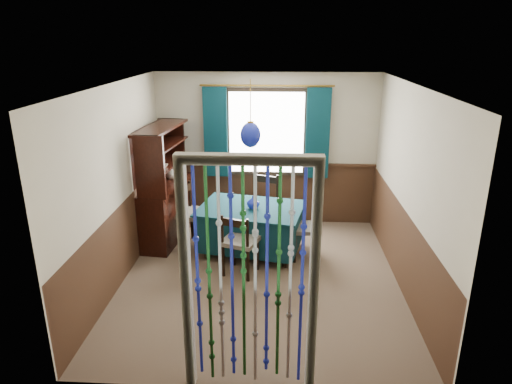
# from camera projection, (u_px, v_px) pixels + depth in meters

# --- Properties ---
(floor) EXTENTS (4.00, 4.00, 0.00)m
(floor) POSITION_uv_depth(u_px,v_px,m) (260.00, 278.00, 6.02)
(floor) COLOR brown
(floor) RESTS_ON ground
(ceiling) EXTENTS (4.00, 4.00, 0.00)m
(ceiling) POSITION_uv_depth(u_px,v_px,m) (261.00, 85.00, 5.21)
(ceiling) COLOR silver
(ceiling) RESTS_ON ground
(wall_back) EXTENTS (3.60, 0.00, 3.60)m
(wall_back) POSITION_uv_depth(u_px,v_px,m) (266.00, 150.00, 7.50)
(wall_back) COLOR #BDB39B
(wall_back) RESTS_ON ground
(wall_front) EXTENTS (3.60, 0.00, 3.60)m
(wall_front) POSITION_uv_depth(u_px,v_px,m) (249.00, 267.00, 3.73)
(wall_front) COLOR #BDB39B
(wall_front) RESTS_ON ground
(wall_left) EXTENTS (0.00, 4.00, 4.00)m
(wall_left) POSITION_uv_depth(u_px,v_px,m) (117.00, 186.00, 5.71)
(wall_left) COLOR #BDB39B
(wall_left) RESTS_ON ground
(wall_right) EXTENTS (0.00, 4.00, 4.00)m
(wall_right) POSITION_uv_depth(u_px,v_px,m) (409.00, 191.00, 5.52)
(wall_right) COLOR #BDB39B
(wall_right) RESTS_ON ground
(wainscot_back) EXTENTS (3.60, 0.00, 3.60)m
(wainscot_back) POSITION_uv_depth(u_px,v_px,m) (266.00, 193.00, 7.73)
(wainscot_back) COLOR #3A2316
(wainscot_back) RESTS_ON ground
(wainscot_front) EXTENTS (3.60, 0.00, 3.60)m
(wainscot_front) POSITION_uv_depth(u_px,v_px,m) (249.00, 342.00, 3.99)
(wainscot_front) COLOR #3A2316
(wainscot_front) RESTS_ON ground
(wainscot_left) EXTENTS (0.00, 4.00, 4.00)m
(wainscot_left) POSITION_uv_depth(u_px,v_px,m) (124.00, 240.00, 5.96)
(wainscot_left) COLOR #3A2316
(wainscot_left) RESTS_ON ground
(wainscot_right) EXTENTS (0.00, 4.00, 4.00)m
(wainscot_right) POSITION_uv_depth(u_px,v_px,m) (401.00, 247.00, 5.76)
(wainscot_right) COLOR #3A2316
(wainscot_right) RESTS_ON ground
(window) EXTENTS (1.32, 0.12, 1.42)m
(window) POSITION_uv_depth(u_px,v_px,m) (266.00, 133.00, 7.36)
(window) COLOR black
(window) RESTS_ON wall_back
(doorway) EXTENTS (1.16, 0.12, 2.18)m
(doorway) POSITION_uv_depth(u_px,v_px,m) (249.00, 284.00, 3.85)
(doorway) COLOR silver
(doorway) RESTS_ON ground
(dining_table) EXTENTS (1.63, 1.27, 0.70)m
(dining_table) POSITION_uv_depth(u_px,v_px,m) (251.00, 226.00, 6.63)
(dining_table) COLOR #0A2A33
(dining_table) RESTS_ON floor
(chair_near) EXTENTS (0.54, 0.53, 0.88)m
(chair_near) POSITION_uv_depth(u_px,v_px,m) (239.00, 242.00, 5.99)
(chair_near) COLOR black
(chair_near) RESTS_ON floor
(chair_far) EXTENTS (0.60, 0.58, 0.96)m
(chair_far) POSITION_uv_depth(u_px,v_px,m) (262.00, 204.00, 7.22)
(chair_far) COLOR black
(chair_far) RESTS_ON floor
(chair_left) EXTENTS (0.57, 0.58, 0.95)m
(chair_left) POSITION_uv_depth(u_px,v_px,m) (194.00, 214.00, 6.82)
(chair_left) COLOR black
(chair_left) RESTS_ON floor
(chair_right) EXTENTS (0.41, 0.43, 0.85)m
(chair_right) POSITION_uv_depth(u_px,v_px,m) (308.00, 228.00, 6.45)
(chair_right) COLOR black
(chair_right) RESTS_ON floor
(sideboard) EXTENTS (0.61, 1.40, 1.78)m
(sideboard) POSITION_uv_depth(u_px,v_px,m) (164.00, 201.00, 7.04)
(sideboard) COLOR black
(sideboard) RESTS_ON floor
(pendant_lamp) EXTENTS (0.28, 0.28, 0.91)m
(pendant_lamp) POSITION_uv_depth(u_px,v_px,m) (251.00, 135.00, 6.19)
(pendant_lamp) COLOR olive
(pendant_lamp) RESTS_ON ceiling
(vase_table) EXTENTS (0.17, 0.17, 0.17)m
(vase_table) POSITION_uv_depth(u_px,v_px,m) (253.00, 203.00, 6.48)
(vase_table) COLOR navy
(vase_table) RESTS_ON dining_table
(bowl_shelf) EXTENTS (0.20, 0.20, 0.05)m
(bowl_shelf) POSITION_uv_depth(u_px,v_px,m) (162.00, 166.00, 6.63)
(bowl_shelf) COLOR beige
(bowl_shelf) RESTS_ON sideboard
(vase_sideboard) EXTENTS (0.25, 0.25, 0.21)m
(vase_sideboard) POSITION_uv_depth(u_px,v_px,m) (171.00, 172.00, 7.19)
(vase_sideboard) COLOR beige
(vase_sideboard) RESTS_ON sideboard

